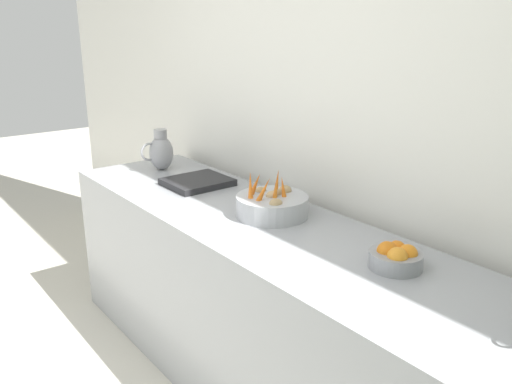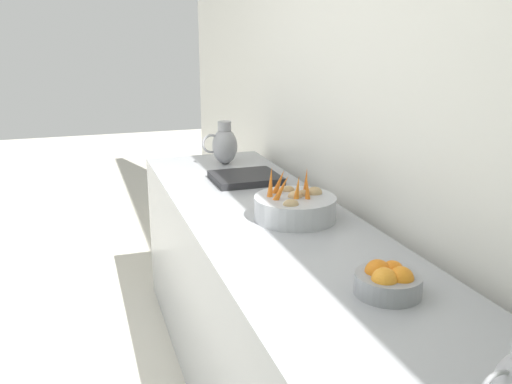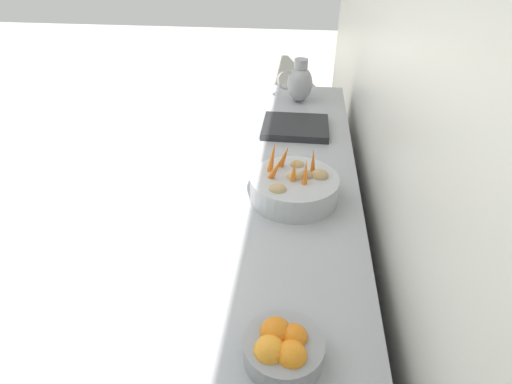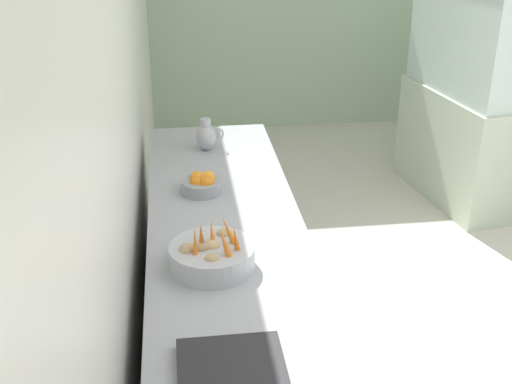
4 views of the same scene
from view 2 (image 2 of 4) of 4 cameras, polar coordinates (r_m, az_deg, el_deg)
tile_wall_left at (r=1.80m, az=24.64°, el=10.05°), size 0.10×7.68×3.00m
prep_counter at (r=2.30m, az=3.54°, el=-15.14°), size 0.71×3.03×0.90m
vegetable_colander at (r=2.27m, az=4.11°, el=-1.53°), size 0.34×0.34×0.22m
orange_bowl at (r=1.68m, az=13.70°, el=-9.04°), size 0.20×0.20×0.10m
metal_pitcher_tall at (r=3.22m, az=-3.35°, el=4.99°), size 0.21×0.15×0.25m
counter_sink_basin at (r=2.85m, az=-1.12°, el=1.50°), size 0.34×0.30×0.04m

